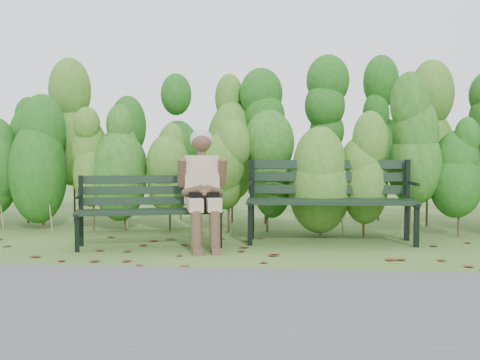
{
  "coord_description": "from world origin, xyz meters",
  "views": [
    {
      "loc": [
        0.55,
        -5.95,
        1.08
      ],
      "look_at": [
        0.0,
        0.35,
        0.75
      ],
      "focal_mm": 42.0,
      "sensor_mm": 36.0,
      "label": 1
    }
  ],
  "objects": [
    {
      "name": "ground",
      "position": [
        0.0,
        0.0,
        0.0
      ],
      "size": [
        80.0,
        80.0,
        0.0
      ],
      "primitive_type": "plane",
      "color": "#34561E"
    },
    {
      "name": "leaf_litter",
      "position": [
        0.2,
        -0.18,
        0.0
      ],
      "size": [
        5.7,
        2.17,
        0.01
      ],
      "color": "#562915",
      "rests_on": "ground"
    },
    {
      "name": "bench_right",
      "position": [
        1.04,
        0.75,
        0.58
      ],
      "size": [
        1.97,
        0.68,
        0.98
      ],
      "color": "black",
      "rests_on": "ground"
    },
    {
      "name": "bench_left",
      "position": [
        -1.02,
        0.26,
        0.47
      ],
      "size": [
        1.68,
        0.9,
        0.8
      ],
      "color": "black",
      "rests_on": "ground"
    },
    {
      "name": "footpath",
      "position": [
        0.0,
        -2.2,
        0.01
      ],
      "size": [
        60.0,
        2.5,
        0.01
      ],
      "primitive_type": "cube",
      "color": "#474749",
      "rests_on": "ground"
    },
    {
      "name": "hedge_band",
      "position": [
        0.0,
        1.86,
        1.26
      ],
      "size": [
        11.04,
        1.67,
        2.42
      ],
      "color": "#47381E",
      "rests_on": "ground"
    },
    {
      "name": "seated_woman",
      "position": [
        -0.41,
        0.24,
        0.73
      ],
      "size": [
        0.59,
        0.87,
        1.33
      ],
      "color": "tan",
      "rests_on": "ground"
    }
  ]
}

